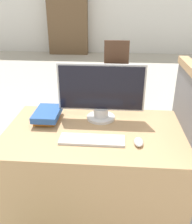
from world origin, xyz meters
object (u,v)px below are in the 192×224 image
(monitor, at_px, (101,93))
(mouse, at_px, (139,142))
(keyboard, at_px, (91,140))
(far_chair, at_px, (116,64))
(book_stack, at_px, (47,115))

(monitor, xyz_separation_m, mouse, (0.25, -0.33, -0.19))
(monitor, xyz_separation_m, keyboard, (-0.04, -0.32, -0.20))
(mouse, bearing_deg, far_chair, 92.72)
(book_stack, distance_m, far_chair, 2.78)
(mouse, relative_size, book_stack, 0.39)
(book_stack, bearing_deg, mouse, -23.29)
(keyboard, relative_size, mouse, 3.97)
(keyboard, distance_m, book_stack, 0.43)
(keyboard, height_order, book_stack, book_stack)
(mouse, relative_size, far_chair, 0.12)
(book_stack, height_order, far_chair, far_chair)
(book_stack, xyz_separation_m, far_chair, (0.50, 2.72, -0.30))
(keyboard, distance_m, mouse, 0.29)
(keyboard, xyz_separation_m, book_stack, (-0.35, 0.26, 0.04))
(monitor, distance_m, far_chair, 2.70)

